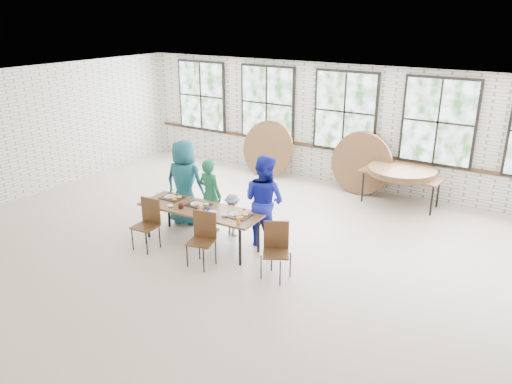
% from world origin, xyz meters
% --- Properties ---
extents(room, '(12.00, 12.00, 12.00)m').
position_xyz_m(room, '(0.00, 4.44, 1.83)').
color(room, beige).
rests_on(room, ground).
extents(dining_table, '(2.43, 0.90, 0.74)m').
position_xyz_m(dining_table, '(-0.86, -0.17, 0.69)').
color(dining_table, brown).
rests_on(dining_table, ground).
extents(chair_near_left, '(0.45, 0.44, 0.95)m').
position_xyz_m(chair_near_left, '(-1.61, -0.78, 0.56)').
color(chair_near_left, '#4E311A').
rests_on(chair_near_left, ground).
extents(chair_near_right, '(0.51, 0.50, 0.95)m').
position_xyz_m(chair_near_right, '(-0.36, -0.74, 0.56)').
color(chair_near_right, '#4E311A').
rests_on(chair_near_right, ground).
extents(chair_spare, '(0.56, 0.56, 0.95)m').
position_xyz_m(chair_spare, '(0.92, -0.44, 0.56)').
color(chair_spare, '#4E311A').
rests_on(chair_spare, ground).
extents(adult_teal, '(0.95, 0.70, 1.77)m').
position_xyz_m(adult_teal, '(-1.78, 0.48, 0.88)').
color(adult_teal, '#1A5064').
rests_on(adult_teal, ground).
extents(adult_green, '(0.57, 0.40, 1.48)m').
position_xyz_m(adult_green, '(-1.13, 0.48, 0.74)').
color(adult_green, '#1A643F').
rests_on(adult_green, ground).
extents(toddler, '(0.59, 0.38, 0.86)m').
position_xyz_m(toddler, '(-0.59, 0.48, 0.43)').
color(toddler, '#121C39').
rests_on(toddler, ground).
extents(adult_blue, '(0.94, 0.78, 1.75)m').
position_xyz_m(adult_blue, '(0.13, 0.48, 0.87)').
color(adult_blue, '#1923B3').
rests_on(adult_blue, ground).
extents(storage_table, '(1.86, 0.90, 0.74)m').
position_xyz_m(storage_table, '(1.67, 3.87, 0.69)').
color(storage_table, brown).
rests_on(storage_table, ground).
extents(tabletop_clutter, '(2.02, 0.59, 0.11)m').
position_xyz_m(tabletop_clutter, '(-0.75, -0.21, 0.77)').
color(tabletop_clutter, black).
rests_on(tabletop_clutter, dining_table).
extents(round_tops_stacked, '(1.50, 1.50, 0.13)m').
position_xyz_m(round_tops_stacked, '(1.67, 3.87, 0.80)').
color(round_tops_stacked, brown).
rests_on(round_tops_stacked, storage_table).
extents(round_tops_leaning, '(4.10, 0.44, 1.49)m').
position_xyz_m(round_tops_leaning, '(-0.25, 4.14, 0.74)').
color(round_tops_leaning, brown).
rests_on(round_tops_leaning, ground).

